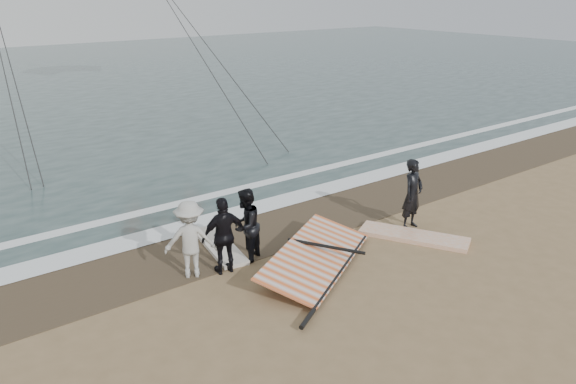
{
  "coord_description": "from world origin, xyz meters",
  "views": [
    {
      "loc": [
        -8.33,
        -6.98,
        6.21
      ],
      "look_at": [
        -0.8,
        3.0,
        1.6
      ],
      "focal_mm": 35.0,
      "sensor_mm": 36.0,
      "label": 1
    }
  ],
  "objects_px": {
    "board_white": "(414,236)",
    "sail_rig": "(310,258)",
    "board_cream": "(219,246)",
    "man_main": "(413,194)"
  },
  "relations": [
    {
      "from": "board_white",
      "to": "sail_rig",
      "type": "relative_size",
      "value": 0.69
    },
    {
      "from": "board_cream",
      "to": "board_white",
      "type": "bearing_deg",
      "value": -20.57
    },
    {
      "from": "man_main",
      "to": "sail_rig",
      "type": "bearing_deg",
      "value": 171.69
    },
    {
      "from": "board_white",
      "to": "man_main",
      "type": "bearing_deg",
      "value": 20.43
    },
    {
      "from": "board_white",
      "to": "sail_rig",
      "type": "xyz_separation_m",
      "value": [
        -3.13,
        0.45,
        0.14
      ]
    },
    {
      "from": "board_white",
      "to": "sail_rig",
      "type": "distance_m",
      "value": 3.17
    },
    {
      "from": "board_cream",
      "to": "sail_rig",
      "type": "xyz_separation_m",
      "value": [
        1.21,
        -2.13,
        0.14
      ]
    },
    {
      "from": "board_white",
      "to": "sail_rig",
      "type": "height_order",
      "value": "sail_rig"
    },
    {
      "from": "board_white",
      "to": "board_cream",
      "type": "distance_m",
      "value": 5.05
    },
    {
      "from": "man_main",
      "to": "sail_rig",
      "type": "distance_m",
      "value": 3.68
    }
  ]
}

